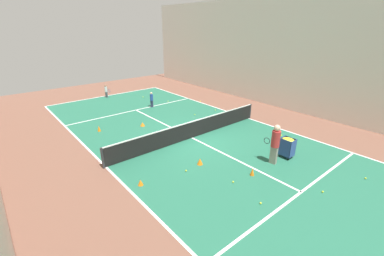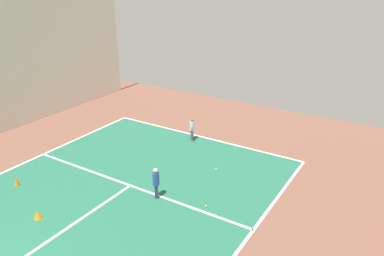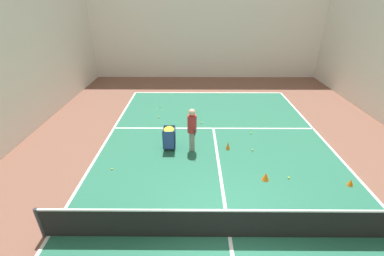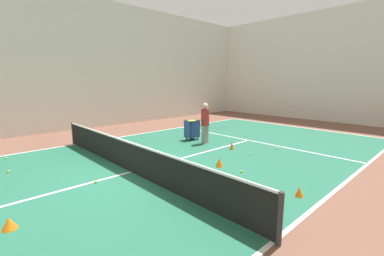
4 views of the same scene
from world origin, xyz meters
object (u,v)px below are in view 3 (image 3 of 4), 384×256
at_px(coach_at_net, 192,127).
at_px(tennis_net, 231,223).
at_px(ball_cart, 169,134).
at_px(training_cone_0, 228,146).

bearing_deg(coach_at_net, tennis_net, 4.57).
distance_m(tennis_net, ball_cart, 4.84).
distance_m(tennis_net, training_cone_0, 4.43).
xyz_separation_m(tennis_net, coach_at_net, (-1.02, 4.35, 0.54)).
distance_m(ball_cart, training_cone_0, 2.47).
bearing_deg(coach_at_net, training_cone_0, 82.99).
height_order(tennis_net, coach_at_net, coach_at_net).
distance_m(coach_at_net, training_cone_0, 1.72).
height_order(tennis_net, ball_cart, tennis_net).
distance_m(coach_at_net, ball_cart, 1.01).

